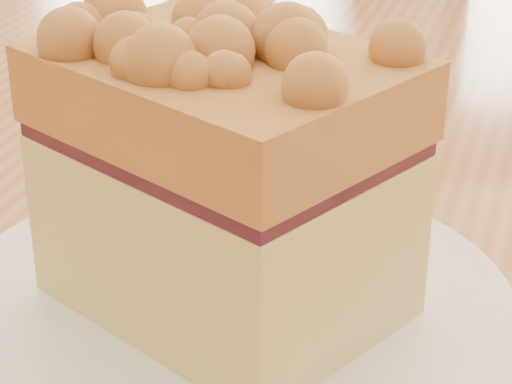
% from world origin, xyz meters
% --- Properties ---
extents(cafe_table_main, '(1.27, 0.90, 0.75)m').
position_xyz_m(cafe_table_main, '(0.03, 0.09, 0.65)').
color(cafe_table_main, '#B07144').
rests_on(cafe_table_main, ground).
extents(cafe_chair_main, '(0.51, 0.51, 0.96)m').
position_xyz_m(cafe_chair_main, '(-0.01, 0.67, 0.48)').
color(cafe_chair_main, brown).
rests_on(cafe_chair_main, ground).
extents(plate, '(0.23, 0.23, 0.02)m').
position_xyz_m(plate, '(0.15, -0.09, 0.76)').
color(plate, white).
rests_on(plate, cafe_table_main).
extents(cake_slice, '(0.15, 0.13, 0.12)m').
position_xyz_m(cake_slice, '(0.15, -0.09, 0.83)').
color(cake_slice, '#DAC27B').
rests_on(cake_slice, plate).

